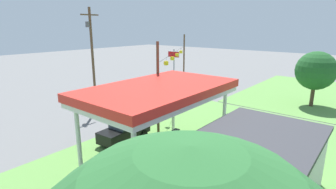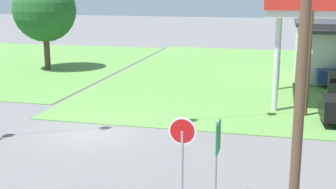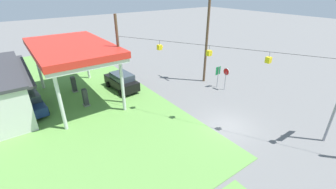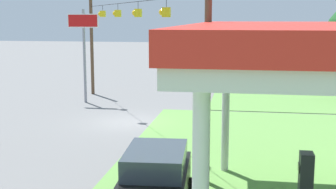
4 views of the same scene
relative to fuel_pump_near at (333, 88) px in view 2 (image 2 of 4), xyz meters
name	(u,v)px [view 2 (image 2 of 4)]	position (x,y,z in m)	size (l,w,h in m)	color
ground_plane	(93,133)	(-10.37, -8.15, -0.81)	(160.00, 160.00, 0.00)	slate
fuel_pump_near	(333,88)	(0.00, 0.00, 0.00)	(0.71, 0.56, 1.70)	gray
stop_sign_roadside	(182,141)	(-5.32, -13.50, 1.00)	(0.80, 0.08, 2.50)	#99999E
route_sign	(218,145)	(-4.34, -13.35, 0.90)	(0.10, 0.70, 2.40)	gray
signal_span_gantry	(88,26)	(-10.37, -8.16, 3.73)	(17.93, 10.24, 8.30)	brown
tree_west_verge	(45,11)	(-19.83, 5.72, 3.58)	(4.60, 4.60, 6.71)	#4C3828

